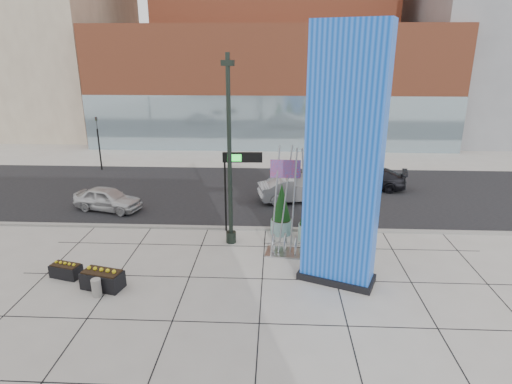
{
  "coord_description": "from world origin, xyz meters",
  "views": [
    {
      "loc": [
        1.48,
        -16.39,
        8.9
      ],
      "look_at": [
        0.6,
        2.0,
        2.73
      ],
      "focal_mm": 30.0,
      "sensor_mm": 36.0,
      "label": 1
    }
  ],
  "objects_px": {
    "concrete_bollard": "(97,288)",
    "lamp_post": "(230,171)",
    "public_art_sculpture": "(291,227)",
    "overhead_street_sign": "(239,164)",
    "car_white_west": "(108,199)",
    "blue_pylon": "(344,166)",
    "car_silver_mid": "(297,189)"
  },
  "relations": [
    {
      "from": "lamp_post",
      "to": "concrete_bollard",
      "type": "relative_size",
      "value": 12.48
    },
    {
      "from": "car_white_west",
      "to": "lamp_post",
      "type": "bearing_deg",
      "value": -103.49
    },
    {
      "from": "overhead_street_sign",
      "to": "lamp_post",
      "type": "bearing_deg",
      "value": -104.77
    },
    {
      "from": "concrete_bollard",
      "to": "car_silver_mid",
      "type": "bearing_deg",
      "value": 54.05
    },
    {
      "from": "public_art_sculpture",
      "to": "overhead_street_sign",
      "type": "relative_size",
      "value": 1.21
    },
    {
      "from": "overhead_street_sign",
      "to": "car_white_west",
      "type": "xyz_separation_m",
      "value": [
        -7.87,
        2.65,
        -2.87
      ]
    },
    {
      "from": "car_white_west",
      "to": "blue_pylon",
      "type": "bearing_deg",
      "value": -106.63
    },
    {
      "from": "public_art_sculpture",
      "to": "concrete_bollard",
      "type": "distance_m",
      "value": 8.44
    },
    {
      "from": "public_art_sculpture",
      "to": "car_silver_mid",
      "type": "distance_m",
      "value": 7.2
    },
    {
      "from": "car_white_west",
      "to": "car_silver_mid",
      "type": "height_order",
      "value": "car_silver_mid"
    },
    {
      "from": "public_art_sculpture",
      "to": "lamp_post",
      "type": "bearing_deg",
      "value": 166.24
    },
    {
      "from": "concrete_bollard",
      "to": "car_silver_mid",
      "type": "distance_m",
      "value": 13.66
    },
    {
      "from": "overhead_street_sign",
      "to": "car_white_west",
      "type": "distance_m",
      "value": 8.79
    },
    {
      "from": "overhead_street_sign",
      "to": "car_white_west",
      "type": "height_order",
      "value": "overhead_street_sign"
    },
    {
      "from": "lamp_post",
      "to": "overhead_street_sign",
      "type": "distance_m",
      "value": 1.41
    },
    {
      "from": "concrete_bollard",
      "to": "car_white_west",
      "type": "xyz_separation_m",
      "value": [
        -2.98,
        9.0,
        0.32
      ]
    },
    {
      "from": "blue_pylon",
      "to": "concrete_bollard",
      "type": "xyz_separation_m",
      "value": [
        -9.21,
        -1.63,
        -4.42
      ]
    },
    {
      "from": "blue_pylon",
      "to": "concrete_bollard",
      "type": "height_order",
      "value": "blue_pylon"
    },
    {
      "from": "car_white_west",
      "to": "car_silver_mid",
      "type": "distance_m",
      "value": 11.19
    },
    {
      "from": "blue_pylon",
      "to": "concrete_bollard",
      "type": "relative_size",
      "value": 14.05
    },
    {
      "from": "concrete_bollard",
      "to": "car_white_west",
      "type": "relative_size",
      "value": 0.18
    },
    {
      "from": "lamp_post",
      "to": "car_silver_mid",
      "type": "relative_size",
      "value": 1.87
    },
    {
      "from": "overhead_street_sign",
      "to": "concrete_bollard",
      "type": "bearing_deg",
      "value": -129.91
    },
    {
      "from": "concrete_bollard",
      "to": "lamp_post",
      "type": "bearing_deg",
      "value": 47.29
    },
    {
      "from": "lamp_post",
      "to": "blue_pylon",
      "type": "bearing_deg",
      "value": -35.87
    },
    {
      "from": "public_art_sculpture",
      "to": "overhead_street_sign",
      "type": "distance_m",
      "value": 4.18
    },
    {
      "from": "public_art_sculpture",
      "to": "car_white_west",
      "type": "distance_m",
      "value": 11.61
    },
    {
      "from": "public_art_sculpture",
      "to": "overhead_street_sign",
      "type": "height_order",
      "value": "public_art_sculpture"
    },
    {
      "from": "blue_pylon",
      "to": "overhead_street_sign",
      "type": "height_order",
      "value": "blue_pylon"
    },
    {
      "from": "car_silver_mid",
      "to": "concrete_bollard",
      "type": "bearing_deg",
      "value": 131.38
    },
    {
      "from": "overhead_street_sign",
      "to": "car_silver_mid",
      "type": "xyz_separation_m",
      "value": [
        3.12,
        4.7,
        -2.77
      ]
    },
    {
      "from": "blue_pylon",
      "to": "lamp_post",
      "type": "distance_m",
      "value": 5.82
    }
  ]
}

